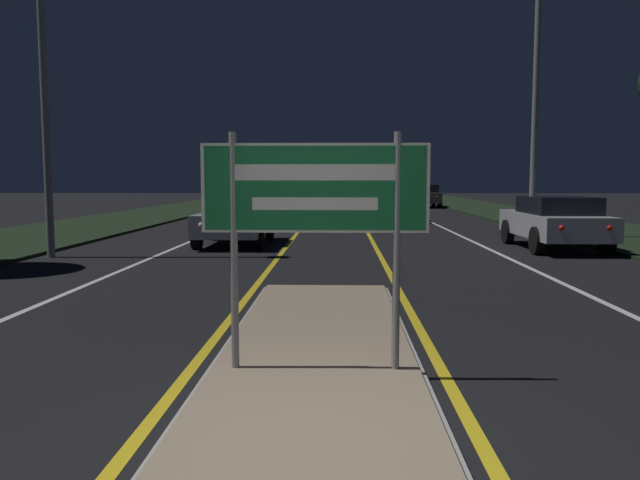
% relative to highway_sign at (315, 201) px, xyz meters
% --- Properties ---
extents(ground_plane, '(160.00, 160.00, 0.00)m').
position_rel_highway_sign_xyz_m(ground_plane, '(0.00, -1.73, -1.65)').
color(ground_plane, black).
extents(median_island, '(2.06, 9.22, 0.10)m').
position_rel_highway_sign_xyz_m(median_island, '(0.00, 0.00, -1.61)').
color(median_island, '#999993').
rests_on(median_island, ground_plane).
extents(verge_left, '(5.00, 100.00, 0.08)m').
position_rel_highway_sign_xyz_m(verge_left, '(-9.50, 18.27, -1.61)').
color(verge_left, black).
rests_on(verge_left, ground_plane).
extents(verge_right, '(5.00, 100.00, 0.08)m').
position_rel_highway_sign_xyz_m(verge_right, '(9.50, 18.27, -1.61)').
color(verge_right, black).
rests_on(verge_right, ground_plane).
extents(centre_line_yellow_left, '(0.12, 70.00, 0.01)m').
position_rel_highway_sign_xyz_m(centre_line_yellow_left, '(-1.22, 23.27, -1.65)').
color(centre_line_yellow_left, gold).
rests_on(centre_line_yellow_left, ground_plane).
extents(centre_line_yellow_right, '(0.12, 70.00, 0.01)m').
position_rel_highway_sign_xyz_m(centre_line_yellow_right, '(1.22, 23.27, -1.65)').
color(centre_line_yellow_right, gold).
rests_on(centre_line_yellow_right, ground_plane).
extents(lane_line_white_left, '(0.12, 70.00, 0.01)m').
position_rel_highway_sign_xyz_m(lane_line_white_left, '(-4.20, 23.27, -1.65)').
color(lane_line_white_left, silver).
rests_on(lane_line_white_left, ground_plane).
extents(lane_line_white_right, '(0.12, 70.00, 0.01)m').
position_rel_highway_sign_xyz_m(lane_line_white_right, '(4.20, 23.27, -1.65)').
color(lane_line_white_right, silver).
rests_on(lane_line_white_right, ground_plane).
extents(edge_line_white_left, '(0.10, 70.00, 0.01)m').
position_rel_highway_sign_xyz_m(edge_line_white_left, '(-7.20, 23.27, -1.65)').
color(edge_line_white_left, silver).
rests_on(edge_line_white_left, ground_plane).
extents(edge_line_white_right, '(0.10, 70.00, 0.01)m').
position_rel_highway_sign_xyz_m(edge_line_white_right, '(7.20, 23.27, -1.65)').
color(edge_line_white_right, silver).
rests_on(edge_line_white_right, ground_plane).
extents(highway_sign, '(2.06, 0.07, 2.17)m').
position_rel_highway_sign_xyz_m(highway_sign, '(0.00, 0.00, 0.00)').
color(highway_sign, gray).
rests_on(highway_sign, median_island).
extents(streetlight_right_near, '(0.58, 0.58, 9.55)m').
position_rel_highway_sign_xyz_m(streetlight_right_near, '(6.13, 13.64, 4.77)').
color(streetlight_right_near, gray).
rests_on(streetlight_right_near, ground_plane).
extents(car_receding_0, '(1.91, 4.34, 1.40)m').
position_rel_highway_sign_xyz_m(car_receding_0, '(5.93, 10.99, -0.90)').
color(car_receding_0, '#B7B7BC').
rests_on(car_receding_0, ground_plane).
extents(car_receding_1, '(1.92, 4.59, 1.53)m').
position_rel_highway_sign_xyz_m(car_receding_1, '(2.67, 22.61, -0.84)').
color(car_receding_1, navy).
rests_on(car_receding_1, ground_plane).
extents(car_receding_2, '(1.93, 4.29, 1.49)m').
position_rel_highway_sign_xyz_m(car_receding_2, '(5.80, 35.66, -0.87)').
color(car_receding_2, '#4C514C').
rests_on(car_receding_2, ground_plane).
extents(car_receding_3, '(1.96, 4.57, 1.46)m').
position_rel_highway_sign_xyz_m(car_receding_3, '(2.44, 43.64, -0.89)').
color(car_receding_3, black).
rests_on(car_receding_3, ground_plane).
extents(car_approaching_0, '(1.87, 4.11, 1.39)m').
position_rel_highway_sign_xyz_m(car_approaching_0, '(-2.72, 11.97, -0.92)').
color(car_approaching_0, '#B7B7BC').
rests_on(car_approaching_0, ground_plane).
extents(car_approaching_1, '(1.84, 4.09, 1.44)m').
position_rel_highway_sign_xyz_m(car_approaching_1, '(-2.47, 26.86, -0.89)').
color(car_approaching_1, '#B7B7BC').
rests_on(car_approaching_1, ground_plane).
extents(car_approaching_2, '(2.03, 4.52, 1.42)m').
position_rel_highway_sign_xyz_m(car_approaching_2, '(-2.30, 40.50, -0.89)').
color(car_approaching_2, maroon).
rests_on(car_approaching_2, ground_plane).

